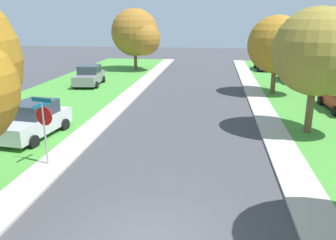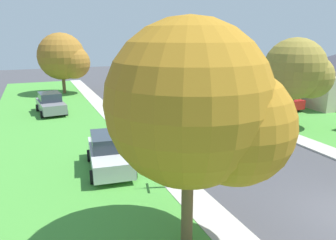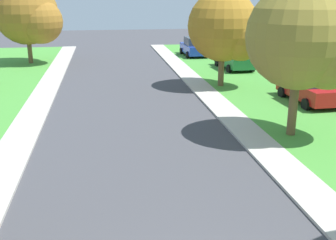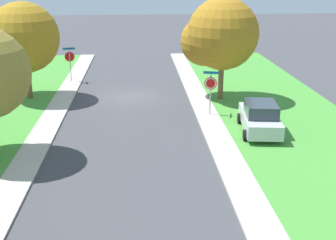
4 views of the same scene
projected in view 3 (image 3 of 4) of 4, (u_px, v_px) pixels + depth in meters
name	position (u px, v px, depth m)	size (l,w,h in m)	color
sidewalk_east	(236.00, 121.00, 18.89)	(1.40, 56.00, 0.10)	#B7B2A8
lawn_east	(331.00, 117.00, 19.60)	(8.00, 56.00, 0.08)	#479338
sidewalk_west	(24.00, 132.00, 17.50)	(1.40, 56.00, 0.10)	#B7B2A8
car_green_kerbside_mid	(235.00, 58.00, 31.25)	(2.22, 4.39, 1.76)	#1E6033
car_red_across_road	(310.00, 87.00, 21.82)	(2.16, 4.36, 1.76)	red
car_blue_near_corner	(194.00, 47.00, 37.56)	(2.10, 4.33, 1.76)	#1E389E
tree_corner_large	(227.00, 29.00, 24.70)	(4.57, 4.25, 5.87)	brown
tree_sidewalk_near	(307.00, 40.00, 15.82)	(4.51, 4.19, 6.21)	brown
tree_across_left	(30.00, 15.00, 32.63)	(5.41, 5.03, 6.62)	brown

